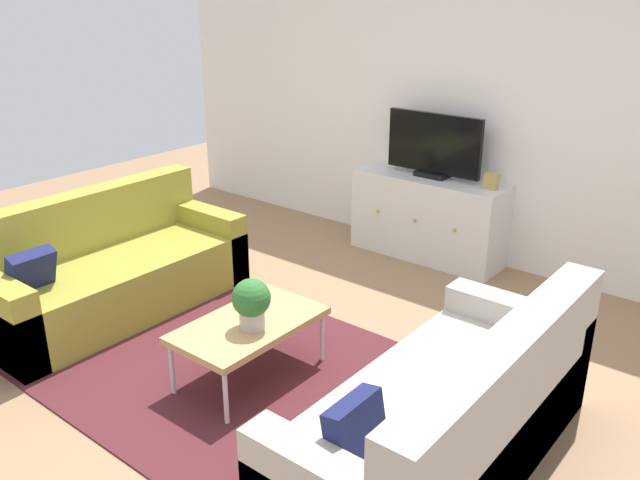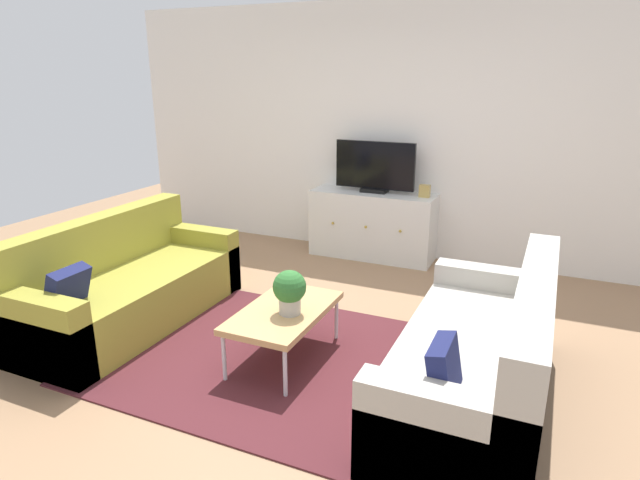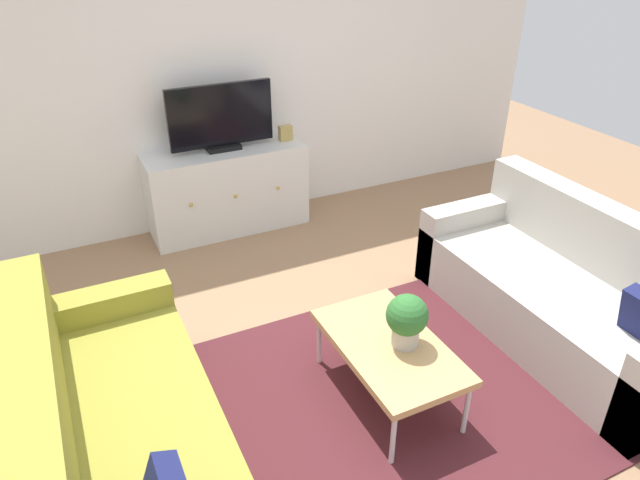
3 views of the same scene
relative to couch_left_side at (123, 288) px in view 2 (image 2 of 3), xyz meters
name	(u,v)px [view 2 (image 2 of 3)]	position (x,y,z in m)	size (l,w,h in m)	color
ground_plane	(285,349)	(1.44, 0.10, -0.29)	(10.00, 10.00, 0.00)	#997251
wall_back	(392,132)	(1.44, 2.65, 1.06)	(6.40, 0.12, 2.70)	white
area_rug	(276,358)	(1.44, -0.05, -0.28)	(2.50, 1.90, 0.01)	#4C1E23
couch_left_side	(123,288)	(0.00, 0.00, 0.00)	(0.84, 1.94, 0.86)	olive
couch_right_side	(486,362)	(2.87, 0.00, 0.00)	(0.84, 1.94, 0.86)	#B2ADA3
coffee_table	(284,313)	(1.50, -0.02, 0.07)	(0.54, 0.93, 0.39)	tan
potted_plant	(290,290)	(1.57, -0.06, 0.28)	(0.23, 0.23, 0.31)	#B7B2A8
tv_console	(373,225)	(1.34, 2.37, 0.08)	(1.35, 0.47, 0.73)	silver
flat_screen_tv	(375,167)	(1.34, 2.39, 0.71)	(0.87, 0.16, 0.55)	black
mantel_clock	(425,191)	(1.90, 2.37, 0.51)	(0.11, 0.07, 0.13)	tan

